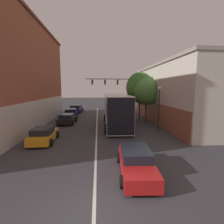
{
  "coord_description": "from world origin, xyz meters",
  "views": [
    {
      "loc": [
        0.19,
        -5.83,
        4.5
      ],
      "look_at": [
        1.68,
        12.91,
        1.95
      ],
      "focal_mm": 28.0,
      "sensor_mm": 36.0,
      "label": 1
    }
  ],
  "objects_px": {
    "bus": "(116,109)",
    "traffic_signal_gantry": "(116,87)",
    "parked_car_left_near": "(76,109)",
    "street_tree_far": "(146,92)",
    "parked_car_left_far": "(43,135)",
    "parked_car_left_mid": "(67,119)",
    "hatchback_foreground": "(136,162)",
    "street_lamp": "(159,103)",
    "street_tree_near": "(140,88)",
    "parked_car_left_distant": "(71,113)"
  },
  "relations": [
    {
      "from": "parked_car_left_distant",
      "to": "street_tree_near",
      "type": "relative_size",
      "value": 0.64
    },
    {
      "from": "street_tree_near",
      "to": "street_lamp",
      "type": "bearing_deg",
      "value": -83.0
    },
    {
      "from": "hatchback_foreground",
      "to": "street_tree_near",
      "type": "distance_m",
      "value": 15.78
    },
    {
      "from": "parked_car_left_far",
      "to": "street_tree_near",
      "type": "xyz_separation_m",
      "value": [
        10.31,
        8.87,
        3.98
      ]
    },
    {
      "from": "parked_car_left_mid",
      "to": "hatchback_foreground",
      "type": "bearing_deg",
      "value": -153.86
    },
    {
      "from": "hatchback_foreground",
      "to": "parked_car_left_mid",
      "type": "bearing_deg",
      "value": 27.45
    },
    {
      "from": "street_tree_far",
      "to": "parked_car_left_distant",
      "type": "bearing_deg",
      "value": 153.34
    },
    {
      "from": "hatchback_foreground",
      "to": "street_lamp",
      "type": "relative_size",
      "value": 0.97
    },
    {
      "from": "parked_car_left_near",
      "to": "street_tree_far",
      "type": "distance_m",
      "value": 15.32
    },
    {
      "from": "parked_car_left_far",
      "to": "parked_car_left_distant",
      "type": "distance_m",
      "value": 12.85
    },
    {
      "from": "parked_car_left_far",
      "to": "street_tree_far",
      "type": "xyz_separation_m",
      "value": [
        10.85,
        7.57,
        3.46
      ]
    },
    {
      "from": "parked_car_left_distant",
      "to": "street_tree_near",
      "type": "xyz_separation_m",
      "value": [
        9.97,
        -3.98,
        3.94
      ]
    },
    {
      "from": "bus",
      "to": "traffic_signal_gantry",
      "type": "relative_size",
      "value": 1.33
    },
    {
      "from": "bus",
      "to": "hatchback_foreground",
      "type": "height_order",
      "value": "bus"
    },
    {
      "from": "parked_car_left_mid",
      "to": "bus",
      "type": "bearing_deg",
      "value": -107.71
    },
    {
      "from": "street_lamp",
      "to": "street_tree_near",
      "type": "height_order",
      "value": "street_tree_near"
    },
    {
      "from": "parked_car_left_far",
      "to": "parked_car_left_mid",
      "type": "bearing_deg",
      "value": -5.64
    },
    {
      "from": "bus",
      "to": "street_tree_near",
      "type": "relative_size",
      "value": 1.54
    },
    {
      "from": "traffic_signal_gantry",
      "to": "street_tree_far",
      "type": "height_order",
      "value": "traffic_signal_gantry"
    },
    {
      "from": "hatchback_foreground",
      "to": "street_lamp",
      "type": "height_order",
      "value": "street_lamp"
    },
    {
      "from": "parked_car_left_near",
      "to": "street_lamp",
      "type": "bearing_deg",
      "value": -139.81
    },
    {
      "from": "hatchback_foreground",
      "to": "parked_car_left_near",
      "type": "height_order",
      "value": "parked_car_left_near"
    },
    {
      "from": "parked_car_left_far",
      "to": "traffic_signal_gantry",
      "type": "relative_size",
      "value": 0.51
    },
    {
      "from": "parked_car_left_mid",
      "to": "parked_car_left_near",
      "type": "bearing_deg",
      "value": 3.22
    },
    {
      "from": "parked_car_left_mid",
      "to": "street_tree_far",
      "type": "relative_size",
      "value": 0.69
    },
    {
      "from": "traffic_signal_gantry",
      "to": "street_lamp",
      "type": "relative_size",
      "value": 1.65
    },
    {
      "from": "parked_car_left_near",
      "to": "traffic_signal_gantry",
      "type": "distance_m",
      "value": 8.97
    },
    {
      "from": "hatchback_foreground",
      "to": "street_lamp",
      "type": "bearing_deg",
      "value": -21.95
    },
    {
      "from": "traffic_signal_gantry",
      "to": "street_tree_near",
      "type": "height_order",
      "value": "street_tree_near"
    },
    {
      "from": "parked_car_left_far",
      "to": "street_lamp",
      "type": "relative_size",
      "value": 0.84
    },
    {
      "from": "parked_car_left_near",
      "to": "street_tree_far",
      "type": "bearing_deg",
      "value": -130.61
    },
    {
      "from": "bus",
      "to": "parked_car_left_near",
      "type": "distance_m",
      "value": 14.31
    },
    {
      "from": "bus",
      "to": "parked_car_left_far",
      "type": "relative_size",
      "value": 2.6
    },
    {
      "from": "traffic_signal_gantry",
      "to": "street_tree_near",
      "type": "bearing_deg",
      "value": -65.16
    },
    {
      "from": "parked_car_left_mid",
      "to": "street_tree_near",
      "type": "relative_size",
      "value": 0.61
    },
    {
      "from": "parked_car_left_mid",
      "to": "parked_car_left_far",
      "type": "height_order",
      "value": "parked_car_left_far"
    },
    {
      "from": "parked_car_left_mid",
      "to": "street_tree_far",
      "type": "xyz_separation_m",
      "value": [
        10.25,
        -0.23,
        3.46
      ]
    },
    {
      "from": "hatchback_foreground",
      "to": "traffic_signal_gantry",
      "type": "height_order",
      "value": "traffic_signal_gantry"
    },
    {
      "from": "street_lamp",
      "to": "parked_car_left_far",
      "type": "bearing_deg",
      "value": -164.03
    },
    {
      "from": "hatchback_foreground",
      "to": "street_tree_near",
      "type": "bearing_deg",
      "value": -10.16
    },
    {
      "from": "parked_car_left_mid",
      "to": "parked_car_left_distant",
      "type": "distance_m",
      "value": 5.05
    },
    {
      "from": "street_lamp",
      "to": "street_tree_near",
      "type": "xyz_separation_m",
      "value": [
        -0.7,
        5.71,
        1.61
      ]
    },
    {
      "from": "parked_car_left_mid",
      "to": "traffic_signal_gantry",
      "type": "xyz_separation_m",
      "value": [
        7.02,
        6.88,
        4.11
      ]
    },
    {
      "from": "hatchback_foreground",
      "to": "parked_car_left_far",
      "type": "xyz_separation_m",
      "value": [
        -6.6,
        5.95,
        -0.01
      ]
    },
    {
      "from": "bus",
      "to": "street_tree_near",
      "type": "xyz_separation_m",
      "value": [
        3.56,
        3.34,
        2.48
      ]
    },
    {
      "from": "parked_car_left_distant",
      "to": "bus",
      "type": "bearing_deg",
      "value": -143.56
    },
    {
      "from": "parked_car_left_near",
      "to": "parked_car_left_far",
      "type": "bearing_deg",
      "value": -176.08
    },
    {
      "from": "parked_car_left_far",
      "to": "street_tree_far",
      "type": "relative_size",
      "value": 0.67
    },
    {
      "from": "parked_car_left_near",
      "to": "traffic_signal_gantry",
      "type": "bearing_deg",
      "value": -111.59
    },
    {
      "from": "street_lamp",
      "to": "hatchback_foreground",
      "type": "bearing_deg",
      "value": -115.82
    }
  ]
}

